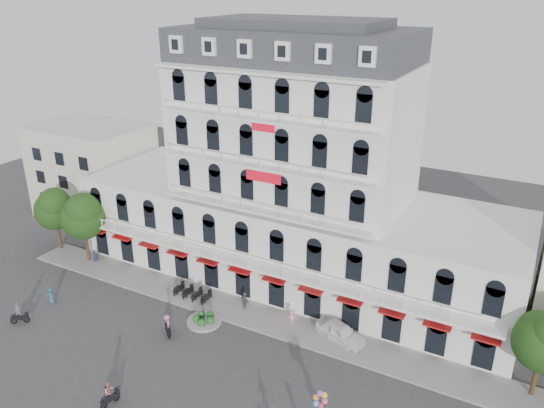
% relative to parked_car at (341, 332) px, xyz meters
% --- Properties ---
extents(ground, '(120.00, 120.00, 0.00)m').
position_rel_parked_car_xyz_m(ground, '(-8.89, -9.50, -0.80)').
color(ground, '#38383A').
rests_on(ground, ground).
extents(sidewalk, '(53.00, 4.00, 0.16)m').
position_rel_parked_car_xyz_m(sidewalk, '(-8.89, -0.50, -0.72)').
color(sidewalk, gray).
rests_on(sidewalk, ground).
extents(main_building, '(45.00, 15.00, 25.80)m').
position_rel_parked_car_xyz_m(main_building, '(-8.89, 8.50, 9.16)').
color(main_building, silver).
rests_on(main_building, ground).
extents(flank_building_west, '(14.00, 10.00, 12.00)m').
position_rel_parked_car_xyz_m(flank_building_west, '(-38.89, 10.50, 5.20)').
color(flank_building_west, beige).
rests_on(flank_building_west, ground).
extents(traffic_island, '(3.20, 3.20, 1.60)m').
position_rel_parked_car_xyz_m(traffic_island, '(-11.89, -3.50, -0.54)').
color(traffic_island, gray).
rests_on(traffic_island, ground).
extents(parked_scooter_row, '(4.40, 1.80, 1.10)m').
position_rel_parked_car_xyz_m(parked_scooter_row, '(-15.24, -0.70, -0.80)').
color(parked_scooter_row, black).
rests_on(parked_scooter_row, ground).
extents(tree_west_outer, '(4.50, 4.48, 7.76)m').
position_rel_parked_car_xyz_m(tree_west_outer, '(-34.84, 0.48, 4.55)').
color(tree_west_outer, '#382314').
rests_on(tree_west_outer, ground).
extents(tree_west_inner, '(4.76, 4.76, 8.25)m').
position_rel_parked_car_xyz_m(tree_west_inner, '(-29.84, -0.02, 4.88)').
color(tree_west_inner, '#382314').
rests_on(tree_west_inner, ground).
extents(parked_car, '(5.05, 3.21, 1.60)m').
position_rel_parked_car_xyz_m(parked_car, '(0.00, 0.00, 0.00)').
color(parked_car, white).
rests_on(parked_car, ground).
extents(rider_west, '(1.38, 1.23, 2.13)m').
position_rel_parked_car_xyz_m(rider_west, '(-26.62, -11.51, 0.15)').
color(rider_west, black).
rests_on(rider_west, ground).
extents(rider_southwest, '(0.73, 1.69, 2.05)m').
position_rel_parked_car_xyz_m(rider_southwest, '(-12.07, -15.16, 0.23)').
color(rider_southwest, black).
rests_on(rider_southwest, ground).
extents(rider_center, '(1.34, 1.28, 2.05)m').
position_rel_parked_car_xyz_m(rider_center, '(-13.63, -6.52, 0.27)').
color(rider_center, black).
rests_on(rider_center, ground).
extents(pedestrian_left, '(0.85, 0.62, 1.61)m').
position_rel_parked_car_xyz_m(pedestrian_left, '(-26.73, -7.84, 0.01)').
color(pedestrian_left, '#265374').
rests_on(pedestrian_left, ground).
extents(pedestrian_mid, '(1.20, 0.85, 1.89)m').
position_rel_parked_car_xyz_m(pedestrian_mid, '(-9.63, 0.00, 0.15)').
color(pedestrian_mid, '#514F56').
rests_on(pedestrian_mid, ground).
extents(pedestrian_right, '(1.08, 0.73, 1.55)m').
position_rel_parked_car_xyz_m(pedestrian_right, '(-4.69, 0.00, -0.03)').
color(pedestrian_right, pink).
rests_on(pedestrian_right, ground).
extents(pedestrian_far, '(0.59, 0.68, 1.57)m').
position_rel_parked_car_xyz_m(pedestrian_far, '(-28.89, 0.00, -0.01)').
color(pedestrian_far, navy).
rests_on(pedestrian_far, ground).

